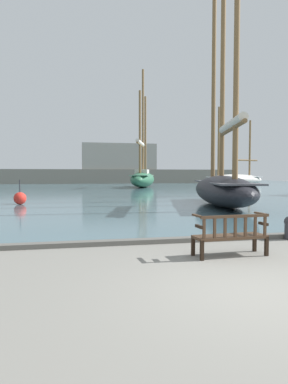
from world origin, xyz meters
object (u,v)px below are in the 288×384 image
Objects in this scene: channel_buoy at (20,198)px; sailboat_centre_channel at (143,177)px; park_bench at (231,235)px; sailboat_distant_harbor at (235,178)px; sailboat_mid_port at (222,183)px.

sailboat_centre_channel is at bearing 63.26° from channel_buoy.
park_bench is 1.17× the size of channel_buoy.
sailboat_distant_harbor is at bearing 8.79° from sailboat_centre_channel.
park_bench is 0.12× the size of sailboat_distant_harbor.
sailboat_mid_port is at bearing -92.18° from sailboat_centre_channel.
sailboat_mid_port is 11.30m from channel_buoy.
sailboat_centre_channel reaches higher than park_bench.
channel_buoy reaches higher than park_bench.
sailboat_centre_channel is 26.48m from channel_buoy.
park_bench is 43.93m from sailboat_distant_harbor.
sailboat_distant_harbor is at bearing 62.13° from sailboat_mid_port.
channel_buoy is (-6.24, 13.38, -0.04)m from park_bench.
park_bench is 14.76m from channel_buoy.
channel_buoy is at bearing 165.34° from sailboat_mid_port.
channel_buoy is (-10.90, 2.85, -0.85)m from sailboat_mid_port.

